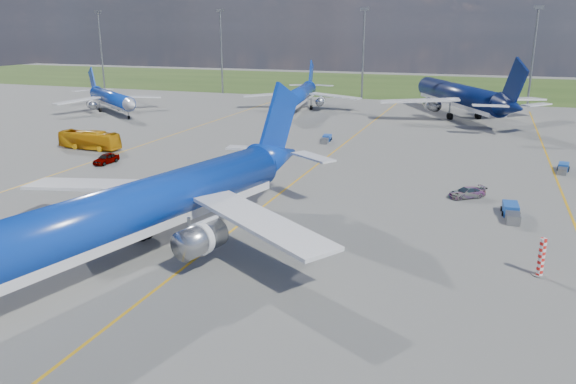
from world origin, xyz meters
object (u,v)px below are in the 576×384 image
(bg_jet_nw, at_px, (113,112))
(main_airliner, at_px, (141,258))
(service_car_a, at_px, (106,159))
(service_car_c, at_px, (467,192))
(bg_jet_nnw, at_px, (299,111))
(bg_jet_n, at_px, (457,117))
(baggage_tug_e, at_px, (563,168))
(apron_bus, at_px, (89,140))
(service_car_b, at_px, (210,173))
(baggage_tug_c, at_px, (326,139))
(baggage_tug_w, at_px, (511,212))
(warning_post, at_px, (541,257))

(bg_jet_nw, bearing_deg, main_airliner, -105.22)
(service_car_a, bearing_deg, service_car_c, 2.53)
(bg_jet_nnw, bearing_deg, bg_jet_n, -2.96)
(bg_jet_nnw, relative_size, baggage_tug_e, 8.65)
(bg_jet_nw, relative_size, baggage_tug_e, 7.60)
(bg_jet_nw, relative_size, apron_bus, 3.27)
(service_car_b, bearing_deg, baggage_tug_c, 18.80)
(bg_jet_nnw, relative_size, service_car_c, 9.13)
(bg_jet_nw, xyz_separation_m, apron_bus, (20.61, -33.61, 1.42))
(bg_jet_nw, xyz_separation_m, baggage_tug_c, (53.13, -15.76, 0.45))
(bg_jet_n, distance_m, baggage_tug_w, 65.82)
(baggage_tug_w, bearing_deg, bg_jet_nw, 146.72)
(bg_jet_nnw, bearing_deg, baggage_tug_e, -47.32)
(warning_post, distance_m, baggage_tug_e, 35.89)
(warning_post, distance_m, apron_bus, 67.18)
(bg_jet_nnw, distance_m, baggage_tug_c, 35.12)
(apron_bus, distance_m, baggage_tug_e, 67.49)
(service_car_b, bearing_deg, bg_jet_nw, 81.09)
(bg_jet_nnw, xyz_separation_m, service_car_c, (38.37, -56.76, 0.60))
(apron_bus, bearing_deg, main_airliner, -134.41)
(baggage_tug_c, bearing_deg, service_car_a, -140.18)
(service_car_b, distance_m, baggage_tug_e, 45.53)
(main_airliner, bearing_deg, service_car_c, 61.18)
(service_car_c, bearing_deg, service_car_a, -125.81)
(warning_post, bearing_deg, baggage_tug_c, 123.40)
(service_car_a, distance_m, baggage_tug_e, 60.78)
(bg_jet_nw, distance_m, bg_jet_n, 74.11)
(baggage_tug_w, xyz_separation_m, baggage_tug_e, (6.81, 21.69, -0.08))
(warning_post, distance_m, bg_jet_nw, 101.95)
(bg_jet_nw, distance_m, main_airliner, 85.08)
(apron_bus, xyz_separation_m, baggage_tug_w, (60.07, -12.65, -0.89))
(service_car_a, distance_m, service_car_b, 16.95)
(baggage_tug_c, bearing_deg, baggage_tug_w, -53.96)
(apron_bus, height_order, service_car_a, apron_bus)
(service_car_c, bearing_deg, warning_post, -18.01)
(apron_bus, distance_m, service_car_a, 10.94)
(bg_jet_n, height_order, service_car_a, bg_jet_n)
(warning_post, height_order, baggage_tug_e, warning_post)
(baggage_tug_c, bearing_deg, warning_post, -62.64)
(warning_post, distance_m, baggage_tug_w, 13.95)
(service_car_c, bearing_deg, baggage_tug_c, -172.98)
(warning_post, height_order, bg_jet_n, bg_jet_n)
(bg_jet_nnw, distance_m, apron_bus, 52.44)
(service_car_b, bearing_deg, bg_jet_nnw, 41.76)
(main_airliner, bearing_deg, apron_bus, 146.76)
(service_car_b, xyz_separation_m, baggage_tug_w, (34.95, -3.55, -0.08))
(service_car_b, height_order, baggage_tug_w, service_car_b)
(warning_post, relative_size, bg_jet_nnw, 0.08)
(apron_bus, height_order, baggage_tug_w, apron_bus)
(baggage_tug_c, relative_size, baggage_tug_e, 1.00)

